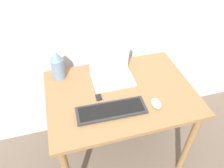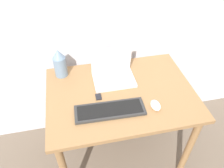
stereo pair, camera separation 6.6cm
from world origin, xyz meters
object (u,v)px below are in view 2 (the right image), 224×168
object	(u,v)px
keyboard	(110,110)
vase	(60,63)
mouse	(156,105)
mp3_player	(98,97)
laptop	(113,72)

from	to	relation	value
keyboard	vase	world-z (taller)	vase
keyboard	vase	distance (m)	0.53
mouse	mp3_player	world-z (taller)	mouse
vase	mouse	bearing A→B (deg)	-38.38
mouse	mp3_player	bearing A→B (deg)	154.62
laptop	vase	distance (m)	0.40
laptop	mp3_player	bearing A→B (deg)	-127.82
keyboard	mouse	distance (m)	0.30
mouse	vase	bearing A→B (deg)	141.62
vase	mp3_player	xyz separation A→B (m)	(0.23, -0.30, -0.11)
mouse	vase	xyz separation A→B (m)	(-0.58, 0.46, 0.09)
keyboard	vase	size ratio (longest dim) A/B	2.01
keyboard	mp3_player	xyz separation A→B (m)	(-0.05, 0.14, -0.01)
laptop	mouse	bearing A→B (deg)	-58.97
vase	mp3_player	bearing A→B (deg)	-51.70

